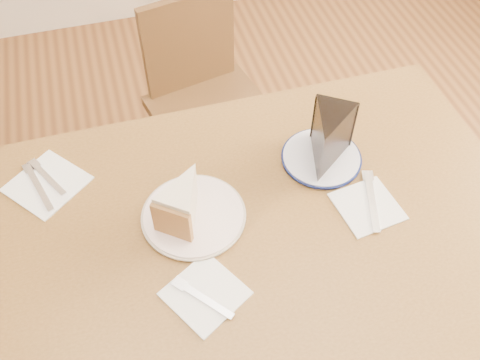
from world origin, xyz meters
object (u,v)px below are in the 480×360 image
(table, at_px, (257,250))
(plate_cream, at_px, (194,216))
(plate_navy, at_px, (321,158))
(chair_far, at_px, (207,102))
(chocolate_cake, at_px, (327,142))
(carrot_cake, at_px, (185,200))

(table, distance_m, plate_cream, 0.18)
(table, height_order, plate_navy, plate_navy)
(chair_far, height_order, plate_navy, chair_far)
(table, relative_size, chair_far, 1.53)
(chocolate_cake, bearing_deg, plate_cream, 45.46)
(table, xyz_separation_m, chair_far, (0.05, 0.75, -0.22))
(table, height_order, chocolate_cake, chocolate_cake)
(plate_cream, distance_m, chocolate_cake, 0.34)
(plate_navy, xyz_separation_m, chocolate_cake, (-0.00, -0.01, 0.07))
(plate_navy, relative_size, chocolate_cake, 1.34)
(plate_cream, relative_size, plate_navy, 1.20)
(plate_cream, bearing_deg, plate_navy, 13.75)
(chair_far, bearing_deg, plate_cream, 62.69)
(table, distance_m, chocolate_cake, 0.29)
(plate_cream, height_order, plate_navy, same)
(chair_far, relative_size, chocolate_cake, 5.75)
(carrot_cake, distance_m, chocolate_cake, 0.35)
(plate_cream, height_order, carrot_cake, carrot_cake)
(table, bearing_deg, chocolate_cake, 32.11)
(plate_navy, height_order, carrot_cake, carrot_cake)
(plate_navy, distance_m, carrot_cake, 0.35)
(table, distance_m, plate_navy, 0.27)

